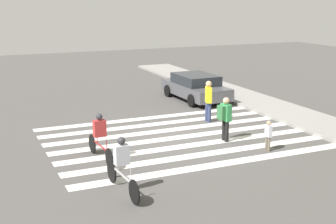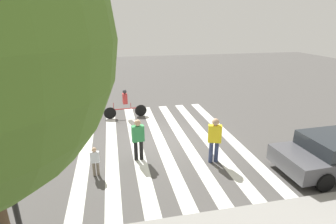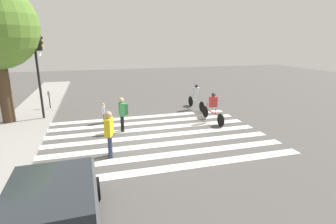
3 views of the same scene
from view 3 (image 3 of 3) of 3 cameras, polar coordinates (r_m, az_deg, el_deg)
The scene contains 11 objects.
ground_plane at distance 12.28m, azimuth -2.45°, elevation -5.22°, with size 60.00×60.00×0.00m, color #4C4947.
sidewalk_curb at distance 12.48m, azimuth -31.81°, elevation -6.94°, with size 36.00×2.50×0.14m.
crosswalk_stripes at distance 12.28m, azimuth -2.46°, elevation -5.20°, with size 6.98×10.00×0.01m.
traffic_light at distance 15.58m, azimuth -26.29°, elevation 10.37°, with size 0.60×0.50×4.83m.
parking_meter at distance 18.11m, azimuth -24.49°, elevation 3.22°, with size 0.15×0.15×1.25m.
pedestrian_adult_blue_shirt at distance 12.80m, azimuth -9.85°, elevation 0.07°, with size 0.49×0.41×1.69m.
pedestrian_child_with_backpack at distance 14.38m, azimuth -13.83°, elevation 0.02°, with size 0.32×0.17×1.10m.
pedestrian_adult_yellow_jacket at distance 10.07m, azimuth -12.69°, elevation -4.16°, with size 0.54×0.38×1.80m.
cyclist_mid_street at distance 16.91m, azimuth 6.17°, elevation 3.51°, with size 2.34×0.41×1.62m.
cyclist_far_lane at distance 14.35m, azimuth 9.76°, elevation 1.23°, with size 2.39×0.41×1.62m.
car_parked_dark_suv at distance 6.55m, azimuth -23.81°, elevation -19.53°, with size 4.49×2.19×1.36m.
Camera 3 is at (-11.18, 2.68, 4.31)m, focal length 28.00 mm.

